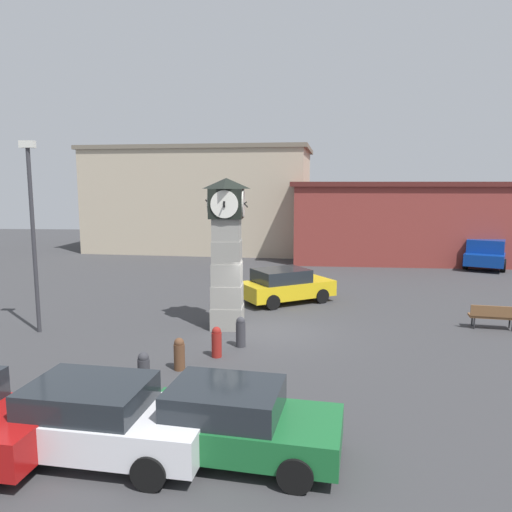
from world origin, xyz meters
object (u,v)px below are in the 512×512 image
Objects in this scene: pickup_truck at (486,252)px; bollard_end_row at (241,332)px; bollard_near_tower at (144,371)px; car_silver_hatch at (285,285)px; bollard_mid_row at (179,354)px; bollard_far_row at (217,342)px; car_near_tower at (101,418)px; bench at (493,315)px; car_by_building at (236,421)px; clock_tower at (227,252)px; street_lamp_near_road at (33,224)px.

bollard_end_row is at bearing -130.36° from pickup_truck.
car_silver_hatch is at bearing 70.04° from bollard_near_tower.
bollard_near_tower reaches higher than bollard_mid_row.
pickup_truck is at bearing 50.06° from bollard_far_row.
car_near_tower is 2.57× the size of bench.
car_by_building is at bearing -132.79° from bench.
car_by_building is 2.44× the size of bench.
clock_tower is 5.50× the size of bollard_end_row.
bollard_far_row is 0.22× the size of car_near_tower.
bollard_end_row is 0.24× the size of car_by_building.
car_silver_hatch is 0.76× the size of pickup_truck.
pickup_truck is at bearing 51.14° from bollard_near_tower.
bollard_near_tower is 0.15× the size of street_lamp_near_road.
car_near_tower is at bearing -124.82° from pickup_truck.
street_lamp_near_road is (-21.26, -15.29, 2.89)m from pickup_truck.
bollard_end_row is 0.15× the size of street_lamp_near_road.
street_lamp_near_road is at bearing 150.50° from bollard_mid_row.
street_lamp_near_road is at bearing -144.27° from pickup_truck.
car_near_tower is at bearing -99.00° from clock_tower.
bollard_mid_row is at bearing 115.12° from car_by_building.
car_by_building reaches higher than bollard_mid_row.
car_by_building is (0.53, -6.54, 0.23)m from bollard_end_row.
pickup_truck is at bearing 49.64° from bollard_end_row.
bollard_end_row is 6.95m from car_near_tower.
street_lamp_near_road reaches higher than car_near_tower.
bollard_far_row is at bearing 59.47° from bollard_near_tower.
bollard_far_row is at bearing -129.94° from pickup_truck.
street_lamp_near_road reaches higher than bollard_end_row.
clock_tower reaches higher than bollard_far_row.
clock_tower is at bearing 98.02° from car_by_building.
clock_tower reaches higher than bench.
pickup_truck is (14.65, 14.30, -1.86)m from clock_tower.
bollard_far_row is at bearing -105.80° from car_silver_hatch.
bollard_end_row is at bearing 94.63° from car_by_building.
car_silver_hatch reaches higher than bollard_near_tower.
bollard_near_tower is 2.96m from bollard_far_row.
bollard_near_tower is at bearing -151.21° from bench.
clock_tower is at bearing 81.00° from car_near_tower.
car_by_building is 0.61× the size of street_lamp_near_road.
bollard_mid_row is 0.56× the size of bench.
car_by_building is 11.39m from street_lamp_near_road.
car_by_building is (2.67, -2.98, 0.22)m from bollard_near_tower.
bench is (10.99, 9.14, -0.23)m from car_near_tower.
bollard_mid_row is 24.18m from pickup_truck.
bollard_near_tower is 0.25× the size of car_by_building.
bollard_far_row reaches higher than bench.
bollard_end_row is at bearing -8.84° from street_lamp_near_road.
bollard_near_tower is 1.01× the size of bollard_end_row.
pickup_truck is (13.96, 16.43, 0.44)m from bollard_end_row.
clock_tower is 0.81× the size of street_lamp_near_road.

